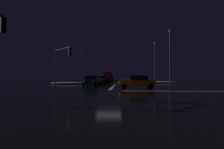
{
  "coord_description": "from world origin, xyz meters",
  "views": [
    {
      "loc": [
        1.54,
        -18.81,
        1.5
      ],
      "look_at": [
        -0.44,
        12.07,
        1.77
      ],
      "focal_mm": 29.83,
      "sensor_mm": 36.0,
      "label": 1
    }
  ],
  "objects_px": {
    "sedan_green": "(91,80)",
    "sedan_blue": "(106,79)",
    "streetlamp_right_far": "(155,59)",
    "sedan_black": "(102,79)",
    "traffic_signal_nw": "(61,59)",
    "sedan_white": "(96,80)",
    "sedan_gray": "(107,78)",
    "sedan_red": "(105,79)",
    "sedan_orange_crossing": "(137,82)",
    "streetlamp_left_far": "(82,61)",
    "streetlamp_right_near": "(170,53)",
    "box_truck": "(109,76)"
  },
  "relations": [
    {
      "from": "sedan_green",
      "to": "box_truck",
      "type": "bearing_deg",
      "value": 89.97
    },
    {
      "from": "sedan_white",
      "to": "sedan_gray",
      "type": "bearing_deg",
      "value": 90.13
    },
    {
      "from": "sedan_gray",
      "to": "traffic_signal_nw",
      "type": "relative_size",
      "value": 0.76
    },
    {
      "from": "sedan_orange_crossing",
      "to": "streetlamp_right_near",
      "type": "bearing_deg",
      "value": 58.34
    },
    {
      "from": "sedan_green",
      "to": "sedan_blue",
      "type": "xyz_separation_m",
      "value": [
        0.07,
        23.48,
        0.0
      ]
    },
    {
      "from": "sedan_orange_crossing",
      "to": "streetlamp_right_near",
      "type": "relative_size",
      "value": 0.45
    },
    {
      "from": "box_truck",
      "to": "sedan_orange_crossing",
      "type": "xyz_separation_m",
      "value": [
        6.88,
        -42.94,
        -0.91
      ]
    },
    {
      "from": "streetlamp_left_far",
      "to": "sedan_blue",
      "type": "bearing_deg",
      "value": 36.67
    },
    {
      "from": "sedan_orange_crossing",
      "to": "sedan_red",
      "type": "bearing_deg",
      "value": 104.55
    },
    {
      "from": "sedan_green",
      "to": "streetlamp_right_far",
      "type": "relative_size",
      "value": 0.42
    },
    {
      "from": "streetlamp_right_near",
      "to": "box_truck",
      "type": "bearing_deg",
      "value": 112.28
    },
    {
      "from": "streetlamp_right_far",
      "to": "streetlamp_left_far",
      "type": "relative_size",
      "value": 1.09
    },
    {
      "from": "sedan_gray",
      "to": "streetlamp_right_far",
      "type": "height_order",
      "value": "streetlamp_right_far"
    },
    {
      "from": "sedan_black",
      "to": "traffic_signal_nw",
      "type": "relative_size",
      "value": 0.76
    },
    {
      "from": "sedan_green",
      "to": "streetlamp_left_far",
      "type": "bearing_deg",
      "value": 106.89
    },
    {
      "from": "sedan_blue",
      "to": "sedan_orange_crossing",
      "type": "distance_m",
      "value": 31.56
    },
    {
      "from": "box_truck",
      "to": "sedan_white",
      "type": "bearing_deg",
      "value": -90.12
    },
    {
      "from": "sedan_blue",
      "to": "streetlamp_right_far",
      "type": "bearing_deg",
      "value": -18.25
    },
    {
      "from": "sedan_red",
      "to": "sedan_orange_crossing",
      "type": "relative_size",
      "value": 1.0
    },
    {
      "from": "streetlamp_right_far",
      "to": "sedan_blue",
      "type": "bearing_deg",
      "value": 161.75
    },
    {
      "from": "sedan_gray",
      "to": "sedan_orange_crossing",
      "type": "relative_size",
      "value": 1.0
    },
    {
      "from": "sedan_red",
      "to": "streetlamp_left_far",
      "type": "height_order",
      "value": "streetlamp_left_far"
    },
    {
      "from": "sedan_black",
      "to": "sedan_orange_crossing",
      "type": "xyz_separation_m",
      "value": [
        6.55,
        -20.02,
        0.0
      ]
    },
    {
      "from": "streetlamp_left_far",
      "to": "sedan_green",
      "type": "bearing_deg",
      "value": -73.11
    },
    {
      "from": "sedan_red",
      "to": "streetlamp_right_far",
      "type": "distance_m",
      "value": 14.03
    },
    {
      "from": "sedan_red",
      "to": "sedan_orange_crossing",
      "type": "bearing_deg",
      "value": -75.45
    },
    {
      "from": "sedan_red",
      "to": "sedan_blue",
      "type": "height_order",
      "value": "same"
    },
    {
      "from": "streetlamp_left_far",
      "to": "sedan_orange_crossing",
      "type": "bearing_deg",
      "value": -64.34
    },
    {
      "from": "sedan_black",
      "to": "streetlamp_right_far",
      "type": "distance_m",
      "value": 15.35
    },
    {
      "from": "streetlamp_right_near",
      "to": "streetlamp_left_far",
      "type": "height_order",
      "value": "streetlamp_right_near"
    },
    {
      "from": "sedan_green",
      "to": "sedan_blue",
      "type": "height_order",
      "value": "same"
    },
    {
      "from": "sedan_white",
      "to": "box_truck",
      "type": "bearing_deg",
      "value": 89.88
    },
    {
      "from": "sedan_black",
      "to": "sedan_red",
      "type": "relative_size",
      "value": 1.0
    },
    {
      "from": "traffic_signal_nw",
      "to": "streetlamp_right_far",
      "type": "height_order",
      "value": "streetlamp_right_far"
    },
    {
      "from": "sedan_orange_crossing",
      "to": "streetlamp_left_far",
      "type": "distance_m",
      "value": 29.69
    },
    {
      "from": "traffic_signal_nw",
      "to": "streetlamp_right_far",
      "type": "distance_m",
      "value": 28.37
    },
    {
      "from": "streetlamp_right_far",
      "to": "streetlamp_right_near",
      "type": "distance_m",
      "value": 16.0
    },
    {
      "from": "sedan_green",
      "to": "sedan_gray",
      "type": "height_order",
      "value": "same"
    },
    {
      "from": "sedan_blue",
      "to": "sedan_gray",
      "type": "relative_size",
      "value": 1.0
    },
    {
      "from": "sedan_white",
      "to": "streetlamp_right_far",
      "type": "height_order",
      "value": "streetlamp_right_far"
    },
    {
      "from": "streetlamp_right_near",
      "to": "traffic_signal_nw",
      "type": "bearing_deg",
      "value": -158.78
    },
    {
      "from": "traffic_signal_nw",
      "to": "streetlamp_right_near",
      "type": "height_order",
      "value": "streetlamp_right_near"
    },
    {
      "from": "sedan_black",
      "to": "sedan_blue",
      "type": "bearing_deg",
      "value": 91.48
    },
    {
      "from": "sedan_white",
      "to": "sedan_red",
      "type": "relative_size",
      "value": 1.0
    },
    {
      "from": "sedan_blue",
      "to": "streetlamp_right_near",
      "type": "distance_m",
      "value": 24.76
    },
    {
      "from": "sedan_blue",
      "to": "sedan_orange_crossing",
      "type": "relative_size",
      "value": 1.0
    },
    {
      "from": "sedan_black",
      "to": "box_truck",
      "type": "bearing_deg",
      "value": 90.82
    },
    {
      "from": "sedan_blue",
      "to": "traffic_signal_nw",
      "type": "height_order",
      "value": "traffic_signal_nw"
    },
    {
      "from": "sedan_green",
      "to": "streetlamp_left_far",
      "type": "xyz_separation_m",
      "value": [
        -5.8,
        19.11,
        4.61
      ]
    },
    {
      "from": "sedan_red",
      "to": "sedan_gray",
      "type": "xyz_separation_m",
      "value": [
        -0.38,
        10.84,
        0.0
      ]
    }
  ]
}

